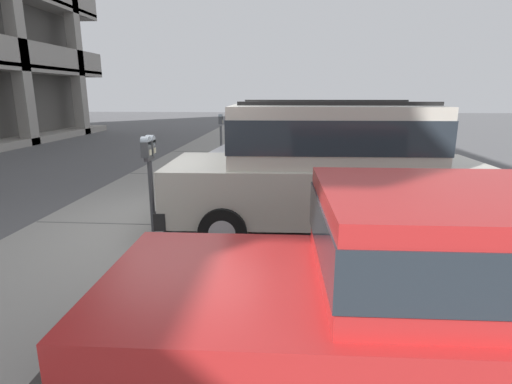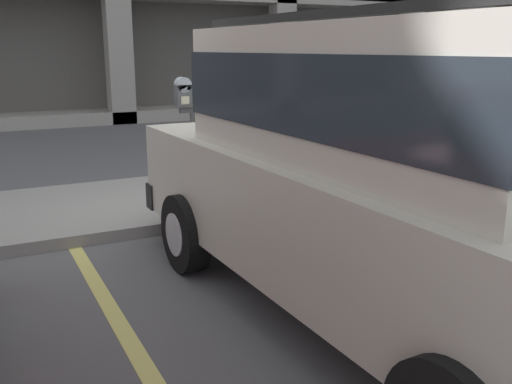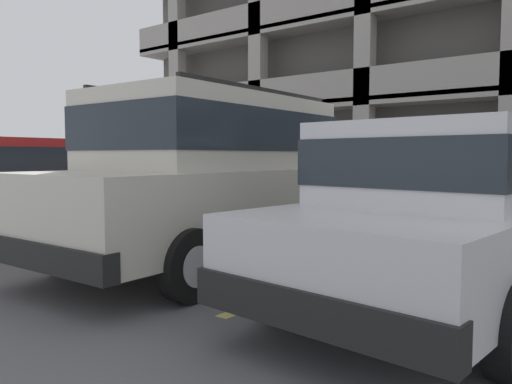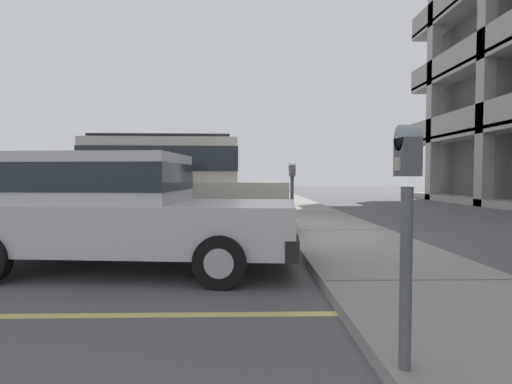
# 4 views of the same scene
# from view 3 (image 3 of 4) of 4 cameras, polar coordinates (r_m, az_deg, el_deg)

# --- Properties ---
(ground_plane) EXTENTS (80.00, 80.00, 0.10)m
(ground_plane) POSITION_cam_3_polar(r_m,az_deg,el_deg) (8.00, 5.81, -5.49)
(ground_plane) COLOR #565659
(sidewalk) EXTENTS (40.00, 2.20, 0.12)m
(sidewalk) POSITION_cam_3_polar(r_m,az_deg,el_deg) (9.10, 10.15, -3.66)
(sidewalk) COLOR gray
(sidewalk) RESTS_ON ground_plane
(parking_stall_lines) EXTENTS (12.63, 4.80, 0.01)m
(parking_stall_lines) POSITION_cam_3_polar(r_m,az_deg,el_deg) (6.04, 11.45, -8.20)
(parking_stall_lines) COLOR #DBD16B
(parking_stall_lines) RESTS_ON ground_plane
(silver_suv) EXTENTS (2.11, 4.83, 2.03)m
(silver_suv) POSITION_cam_3_polar(r_m,az_deg,el_deg) (6.01, -4.42, 2.25)
(silver_suv) COLOR beige
(silver_suv) RESTS_ON ground_plane
(red_sedan) EXTENTS (1.90, 4.51, 1.54)m
(red_sedan) POSITION_cam_3_polar(r_m,az_deg,el_deg) (8.48, -23.72, 0.65)
(red_sedan) COLOR red
(red_sedan) RESTS_ON ground_plane
(dark_hatchback) EXTENTS (2.14, 4.62, 1.54)m
(dark_hatchback) POSITION_cam_3_polar(r_m,az_deg,el_deg) (4.59, 21.65, -1.96)
(dark_hatchback) COLOR silver
(dark_hatchback) RESTS_ON ground_plane
(parking_meter_near) EXTENTS (0.35, 0.12, 1.43)m
(parking_meter_near) POSITION_cam_3_polar(r_m,az_deg,el_deg) (8.34, 5.45, 3.45)
(parking_meter_near) COLOR #47474C
(parking_meter_near) RESTS_ON sidewalk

